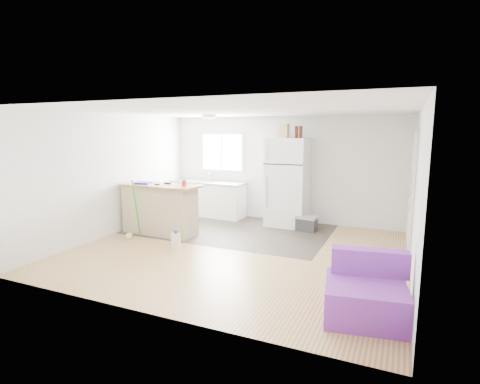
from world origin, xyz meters
name	(u,v)px	position (x,y,z in m)	size (l,w,h in m)	color
room	(238,183)	(0.00, 0.00, 1.20)	(5.51, 5.01, 2.41)	olive
vinyl_zone	(231,229)	(-0.73, 1.25, 0.00)	(4.05, 2.50, 0.00)	#373029
window	(222,152)	(-1.55, 2.49, 1.55)	(1.18, 0.06, 0.98)	white
interior_door	(413,190)	(2.72, 1.55, 1.02)	(0.11, 0.92, 2.10)	white
ceiling_fixture	(209,117)	(-1.20, 1.20, 2.36)	(0.30, 0.30, 0.07)	white
kitchen_cabinets	(208,198)	(-1.80, 2.20, 0.43)	(1.92, 0.69, 1.12)	white
peninsula	(160,209)	(-1.90, 0.37, 0.51)	(1.67, 0.68, 1.01)	#C5B48E
refrigerator	(288,182)	(0.25, 2.08, 0.96)	(0.86, 0.82, 1.92)	white
cooler	(307,223)	(0.77, 1.75, 0.16)	(0.44, 0.32, 0.32)	#2C2C2F
purple_seat	(366,294)	(2.27, -1.55, 0.26)	(0.98, 0.94, 0.71)	purple
cleaner_jug	(176,241)	(-1.07, -0.33, 0.14)	(0.17, 0.15, 0.32)	silver
mop	(131,227)	(-2.20, -0.16, 0.23)	(0.24, 0.33, 1.18)	green
red_cup	(184,183)	(-1.31, 0.35, 1.07)	(0.08, 0.08, 0.12)	#BB2B0B
blue_tray	(144,183)	(-2.22, 0.29, 1.03)	(0.30, 0.22, 0.04)	#1523C5
tool_a	(167,183)	(-1.78, 0.48, 1.03)	(0.14, 0.05, 0.03)	black
tool_b	(157,184)	(-1.89, 0.28, 1.03)	(0.10, 0.04, 0.03)	black
cardboard_box	(285,131)	(0.16, 2.05, 2.07)	(0.20, 0.10, 0.30)	tan
bottle_left	(297,132)	(0.43, 2.03, 2.04)	(0.07, 0.07, 0.25)	#3B160A
bottle_right	(301,132)	(0.52, 2.06, 2.04)	(0.07, 0.07, 0.25)	#3B160A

